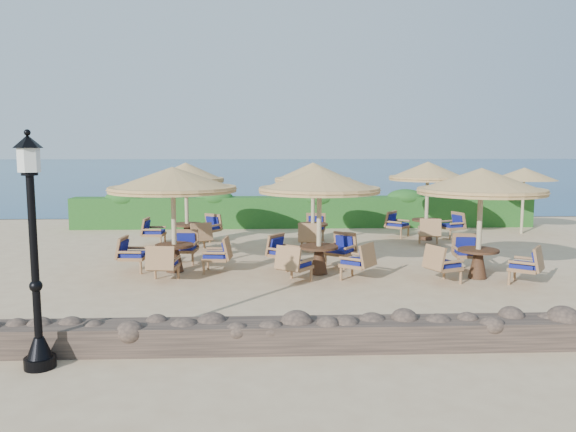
{
  "coord_description": "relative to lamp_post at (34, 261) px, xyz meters",
  "views": [
    {
      "loc": [
        -1.58,
        -14.66,
        3.15
      ],
      "look_at": [
        -0.94,
        0.27,
        1.3
      ],
      "focal_mm": 35.0,
      "sensor_mm": 36.0,
      "label": 1
    }
  ],
  "objects": [
    {
      "name": "cafe_set_1",
      "position": [
        4.57,
        5.78,
        0.32
      ],
      "size": [
        3.01,
        3.01,
        2.65
      ],
      "color": "tan",
      "rests_on": "ground"
    },
    {
      "name": "cafe_set_2",
      "position": [
        8.35,
        5.18,
        0.41
      ],
      "size": [
        3.02,
        3.02,
        2.65
      ],
      "color": "tan",
      "rests_on": "ground"
    },
    {
      "name": "extra_parasol",
      "position": [
        12.6,
        12.0,
        0.62
      ],
      "size": [
        2.3,
        2.3,
        2.41
      ],
      "color": "tan",
      "rests_on": "ground"
    },
    {
      "name": "sea",
      "position": [
        4.8,
        76.8,
        -1.55
      ],
      "size": [
        160.0,
        160.0,
        0.0
      ],
      "primitive_type": "plane",
      "color": "navy",
      "rests_on": "ground"
    },
    {
      "name": "cafe_set_3",
      "position": [
        0.75,
        10.01,
        0.26
      ],
      "size": [
        2.63,
        2.77,
        2.65
      ],
      "color": "tan",
      "rests_on": "ground"
    },
    {
      "name": "cafe_set_0",
      "position": [
        0.95,
        6.17,
        0.37
      ],
      "size": [
        3.21,
        3.21,
        2.65
      ],
      "color": "tan",
      "rests_on": "ground"
    },
    {
      "name": "lamp_post",
      "position": [
        0.0,
        0.0,
        0.0
      ],
      "size": [
        0.44,
        0.44,
        3.31
      ],
      "color": "black",
      "rests_on": "ground"
    },
    {
      "name": "cafe_set_5",
      "position": [
        8.72,
        10.78,
        0.31
      ],
      "size": [
        2.74,
        2.74,
        2.65
      ],
      "color": "tan",
      "rests_on": "ground"
    },
    {
      "name": "cafe_set_4",
      "position": [
        4.77,
        9.86,
        0.39
      ],
      "size": [
        2.47,
        2.88,
        2.65
      ],
      "color": "tan",
      "rests_on": "ground"
    },
    {
      "name": "hedge",
      "position": [
        4.8,
        14.0,
        -0.95
      ],
      "size": [
        18.0,
        0.9,
        1.2
      ],
      "primitive_type": "cube",
      "color": "#1A4B18",
      "rests_on": "ground"
    },
    {
      "name": "stone_wall",
      "position": [
        4.8,
        0.6,
        -1.33
      ],
      "size": [
        15.0,
        0.65,
        0.44
      ],
      "primitive_type": "cube",
      "color": "brown",
      "rests_on": "ground"
    },
    {
      "name": "ground",
      "position": [
        4.8,
        6.8,
        -1.55
      ],
      "size": [
        120.0,
        120.0,
        0.0
      ],
      "primitive_type": "plane",
      "color": "tan",
      "rests_on": "ground"
    }
  ]
}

